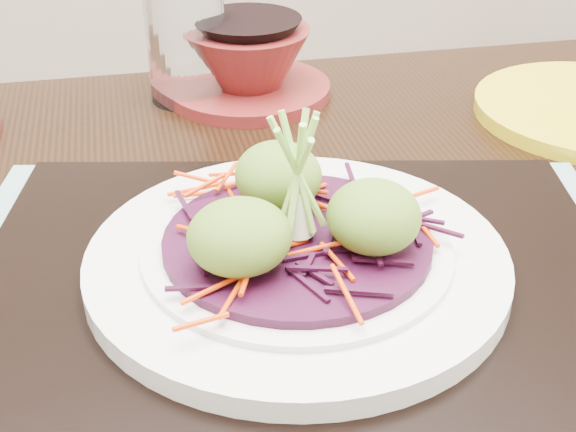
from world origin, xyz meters
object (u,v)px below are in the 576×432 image
object	(u,v)px
serving_tray	(297,282)
white_plate	(297,259)
dining_table	(297,357)
terracotta_bowl_set	(248,66)
water_glass	(187,45)

from	to	relation	value
serving_tray	white_plate	world-z (taller)	white_plate
dining_table	terracotta_bowl_set	world-z (taller)	terracotta_bowl_set
serving_tray	terracotta_bowl_set	world-z (taller)	terracotta_bowl_set
white_plate	dining_table	bearing A→B (deg)	72.45
dining_table	serving_tray	size ratio (longest dim) A/B	2.93
dining_table	white_plate	distance (m)	0.13
serving_tray	white_plate	bearing A→B (deg)	-119.61
water_glass	terracotta_bowl_set	bearing A→B (deg)	-9.90
serving_tray	dining_table	bearing A→B (deg)	87.84
serving_tray	terracotta_bowl_set	distance (m)	0.34
white_plate	water_glass	bearing A→B (deg)	91.26
dining_table	water_glass	size ratio (longest dim) A/B	10.88
dining_table	white_plate	bearing A→B (deg)	-103.91
serving_tray	white_plate	xyz separation A→B (m)	(-0.00, -0.00, 0.02)
dining_table	white_plate	xyz separation A→B (m)	(-0.02, -0.05, 0.12)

